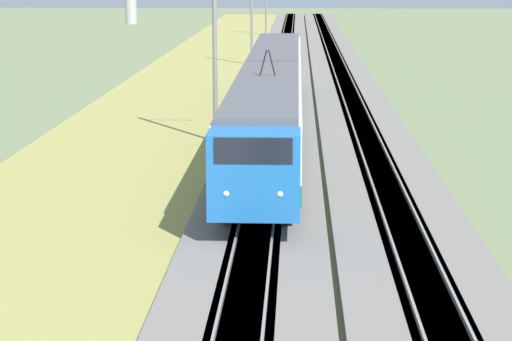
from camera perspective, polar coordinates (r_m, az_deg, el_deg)
name	(u,v)px	position (r m, az deg, el deg)	size (l,w,h in m)	color
ballast_main	(274,120)	(53.70, 1.03, 2.88)	(240.00, 4.40, 0.30)	slate
ballast_adjacent	(359,121)	(53.78, 5.91, 2.84)	(240.00, 4.40, 0.30)	slate
track_main	(274,120)	(53.69, 1.03, 2.89)	(240.00, 1.57, 0.45)	#4C4238
track_adjacent	(359,121)	(53.78, 5.91, 2.85)	(240.00, 1.57, 0.45)	#4C4238
grass_verge	(149,121)	(54.29, -6.11, 2.82)	(240.00, 9.04, 0.12)	#99934C
passenger_train	(272,92)	(48.80, 0.91, 4.52)	(40.64, 2.84, 4.89)	blue
catenary_mast_mid	(216,43)	(46.83, -2.30, 7.27)	(0.22, 2.56, 9.23)	slate
catenary_mast_far	(253,12)	(84.47, -0.20, 9.02)	(0.22, 2.56, 8.70)	slate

